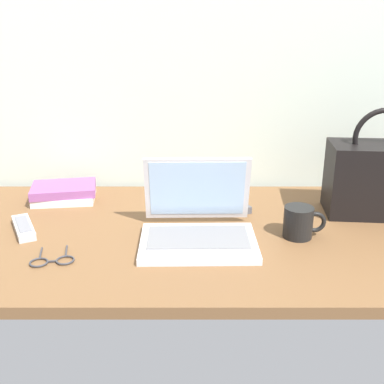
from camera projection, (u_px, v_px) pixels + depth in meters
The scene contains 8 objects.
desk at pixel (185, 236), 1.37m from camera, with size 1.60×0.76×0.03m.
laptop at pixel (199, 223), 1.30m from camera, with size 0.31×0.28×0.21m.
coffee_mug at pixel (301, 222), 1.31m from camera, with size 0.12×0.08×0.09m.
remote_control_near at pixel (234, 203), 1.54m from camera, with size 0.11×0.16×0.02m.
remote_control_far at pixel (26, 227), 1.36m from camera, with size 0.11×0.16×0.02m.
eyeglasses at pixel (54, 260), 1.19m from camera, with size 0.12×0.12×0.01m.
handbag at pixel (380, 178), 1.45m from camera, with size 0.31×0.18×0.33m.
book_stack at pixel (66, 192), 1.59m from camera, with size 0.23×0.17×0.05m.
Camera 1 is at (0.02, -1.24, 0.61)m, focal length 44.53 mm.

